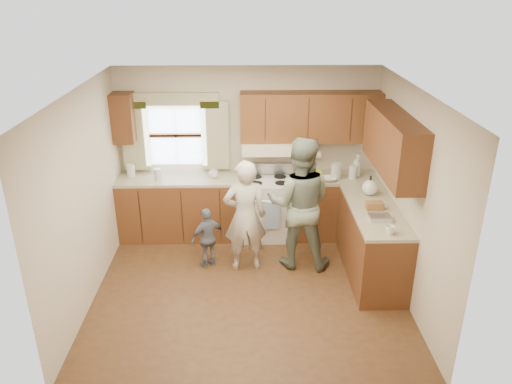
{
  "coord_description": "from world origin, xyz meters",
  "views": [
    {
      "loc": [
        -0.02,
        -5.33,
        3.6
      ],
      "look_at": [
        0.1,
        0.4,
        1.15
      ],
      "focal_mm": 35.0,
      "sensor_mm": 36.0,
      "label": 1
    }
  ],
  "objects_px": {
    "woman_right": "(299,204)",
    "stove": "(268,207)",
    "woman_left": "(245,216)",
    "child": "(208,238)"
  },
  "relations": [
    {
      "from": "stove",
      "to": "woman_right",
      "type": "height_order",
      "value": "woman_right"
    },
    {
      "from": "woman_left",
      "to": "woman_right",
      "type": "bearing_deg",
      "value": -178.78
    },
    {
      "from": "woman_right",
      "to": "stove",
      "type": "bearing_deg",
      "value": -57.36
    },
    {
      "from": "woman_left",
      "to": "child",
      "type": "distance_m",
      "value": 0.61
    },
    {
      "from": "stove",
      "to": "woman_right",
      "type": "distance_m",
      "value": 1.02
    },
    {
      "from": "woman_right",
      "to": "woman_left",
      "type": "bearing_deg",
      "value": 16.58
    },
    {
      "from": "woman_left",
      "to": "woman_right",
      "type": "relative_size",
      "value": 0.85
    },
    {
      "from": "stove",
      "to": "child",
      "type": "relative_size",
      "value": 1.26
    },
    {
      "from": "woman_left",
      "to": "woman_right",
      "type": "xyz_separation_m",
      "value": [
        0.71,
        0.1,
        0.13
      ]
    },
    {
      "from": "woman_right",
      "to": "child",
      "type": "xyz_separation_m",
      "value": [
        -1.21,
        -0.04,
        -0.47
      ]
    }
  ]
}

